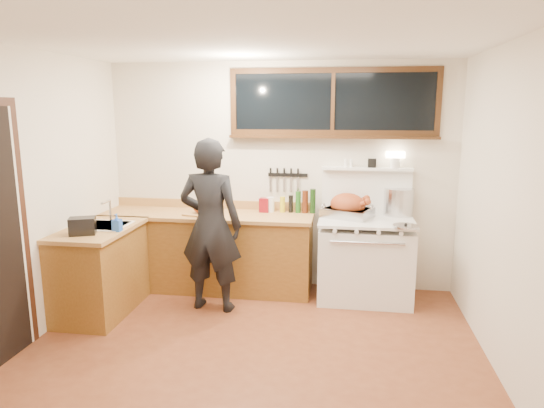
% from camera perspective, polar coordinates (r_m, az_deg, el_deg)
% --- Properties ---
extents(ground_plane, '(4.00, 3.50, 0.02)m').
position_cam_1_polar(ground_plane, '(4.40, -2.42, -17.18)').
color(ground_plane, brown).
extents(room_shell, '(4.10, 3.60, 2.65)m').
position_cam_1_polar(room_shell, '(3.89, -2.62, 4.82)').
color(room_shell, beige).
rests_on(room_shell, ground).
extents(counter_back, '(2.44, 0.64, 1.00)m').
position_cam_1_polar(counter_back, '(5.71, -7.58, -5.43)').
color(counter_back, brown).
rests_on(counter_back, ground).
extents(counter_left, '(0.64, 1.09, 0.90)m').
position_cam_1_polar(counter_left, '(5.32, -19.54, -7.31)').
color(counter_left, brown).
rests_on(counter_left, ground).
extents(sink_unit, '(0.50, 0.45, 0.37)m').
position_cam_1_polar(sink_unit, '(5.26, -19.25, -2.99)').
color(sink_unit, white).
rests_on(sink_unit, counter_left).
extents(vintage_stove, '(1.02, 0.74, 1.61)m').
position_cam_1_polar(vintage_stove, '(5.46, 10.89, -6.18)').
color(vintage_stove, white).
rests_on(vintage_stove, ground).
extents(back_window, '(2.32, 0.13, 0.77)m').
position_cam_1_polar(back_window, '(5.52, 7.16, 10.96)').
color(back_window, black).
rests_on(back_window, room_shell).
extents(knife_strip, '(0.46, 0.03, 0.28)m').
position_cam_1_polar(knife_strip, '(5.62, 1.69, 3.34)').
color(knife_strip, black).
rests_on(knife_strip, room_shell).
extents(man, '(0.69, 0.49, 1.80)m').
position_cam_1_polar(man, '(5.01, -7.23, -2.52)').
color(man, black).
rests_on(man, ground).
extents(soap_bottle, '(0.08, 0.08, 0.17)m').
position_cam_1_polar(soap_bottle, '(4.96, -17.78, -2.09)').
color(soap_bottle, blue).
rests_on(soap_bottle, counter_left).
extents(toaster, '(0.28, 0.24, 0.16)m').
position_cam_1_polar(toaster, '(4.95, -21.40, -2.42)').
color(toaster, black).
rests_on(toaster, counter_left).
extents(cutting_board, '(0.41, 0.34, 0.13)m').
position_cam_1_polar(cutting_board, '(5.50, -8.26, -0.76)').
color(cutting_board, '#B38247').
rests_on(cutting_board, counter_back).
extents(roast_turkey, '(0.62, 0.55, 0.27)m').
position_cam_1_polar(roast_turkey, '(5.40, 8.93, -0.42)').
color(roast_turkey, silver).
rests_on(roast_turkey, vintage_stove).
extents(stockpot, '(0.39, 0.39, 0.31)m').
position_cam_1_polar(stockpot, '(5.61, 14.68, 0.28)').
color(stockpot, silver).
rests_on(stockpot, vintage_stove).
extents(saucepan, '(0.16, 0.27, 0.11)m').
position_cam_1_polar(saucepan, '(5.59, 10.36, -0.60)').
color(saucepan, silver).
rests_on(saucepan, vintage_stove).
extents(pot_lid, '(0.32, 0.32, 0.04)m').
position_cam_1_polar(pot_lid, '(5.07, 15.45, -2.53)').
color(pot_lid, silver).
rests_on(pot_lid, vintage_stove).
extents(coffee_tin, '(0.11, 0.09, 0.16)m').
position_cam_1_polar(coffee_tin, '(5.59, -0.90, -0.13)').
color(coffee_tin, maroon).
rests_on(coffee_tin, counter_back).
extents(pitcher, '(0.11, 0.11, 0.17)m').
position_cam_1_polar(pitcher, '(5.59, -0.18, -0.07)').
color(pitcher, white).
rests_on(pitcher, counter_back).
extents(bottle_cluster, '(0.41, 0.07, 0.28)m').
position_cam_1_polar(bottle_cluster, '(5.55, 3.38, 0.20)').
color(bottle_cluster, black).
rests_on(bottle_cluster, counter_back).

